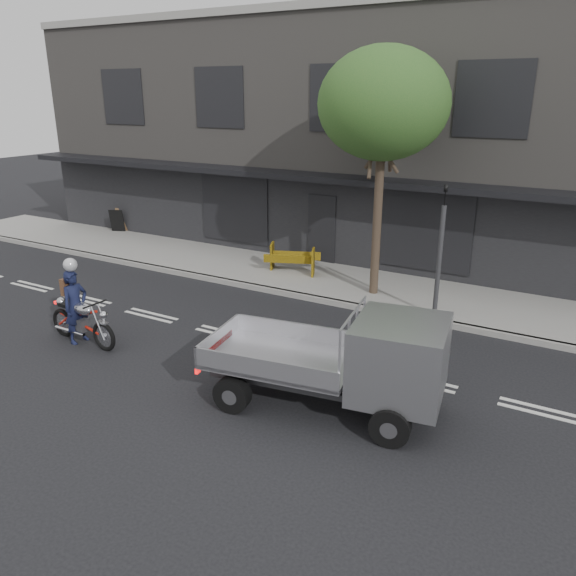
# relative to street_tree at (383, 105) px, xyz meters

# --- Properties ---
(ground) EXTENTS (80.00, 80.00, 0.00)m
(ground) POSITION_rel_street_tree_xyz_m (-2.20, -4.20, -5.28)
(ground) COLOR black
(ground) RESTS_ON ground
(sidewalk) EXTENTS (32.00, 3.20, 0.15)m
(sidewalk) POSITION_rel_street_tree_xyz_m (-2.20, 0.50, -5.20)
(sidewalk) COLOR gray
(sidewalk) RESTS_ON ground
(kerb) EXTENTS (32.00, 0.20, 0.15)m
(kerb) POSITION_rel_street_tree_xyz_m (-2.20, -1.10, -5.20)
(kerb) COLOR gray
(kerb) RESTS_ON ground
(building_main) EXTENTS (26.00, 10.00, 8.00)m
(building_main) POSITION_rel_street_tree_xyz_m (-2.20, 7.10, -1.28)
(building_main) COLOR slate
(building_main) RESTS_ON ground
(street_tree) EXTENTS (3.40, 3.40, 6.74)m
(street_tree) POSITION_rel_street_tree_xyz_m (0.00, 0.00, 0.00)
(street_tree) COLOR #382B21
(street_tree) RESTS_ON ground
(traffic_light_pole) EXTENTS (0.12, 0.12, 3.50)m
(traffic_light_pole) POSITION_rel_street_tree_xyz_m (2.00, -0.85, -3.63)
(traffic_light_pole) COLOR #2D2D30
(traffic_light_pole) RESTS_ON ground
(motorcycle) EXTENTS (2.18, 0.63, 1.12)m
(motorcycle) POSITION_rel_street_tree_xyz_m (-4.79, -6.25, -4.70)
(motorcycle) COLOR black
(motorcycle) RESTS_ON ground
(rider) EXTENTS (0.46, 0.67, 1.75)m
(rider) POSITION_rel_street_tree_xyz_m (-4.94, -6.25, -4.40)
(rider) COLOR #131734
(rider) RESTS_ON ground
(flatbed_ute) EXTENTS (4.52, 2.34, 2.00)m
(flatbed_ute) POSITION_rel_street_tree_xyz_m (2.30, -5.88, -4.14)
(flatbed_ute) COLOR black
(flatbed_ute) RESTS_ON ground
(construction_barrier) EXTENTS (1.71, 1.18, 0.89)m
(construction_barrier) POSITION_rel_street_tree_xyz_m (-2.99, 0.34, -4.68)
(construction_barrier) COLOR #DEA70B
(construction_barrier) RESTS_ON sidewalk
(sandwich_board) EXTENTS (0.68, 0.57, 0.91)m
(sandwich_board) POSITION_rel_street_tree_xyz_m (-11.88, 1.80, -4.67)
(sandwich_board) COLOR black
(sandwich_board) RESTS_ON sidewalk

